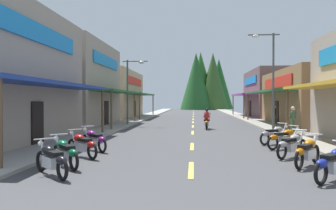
# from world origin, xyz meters

# --- Properties ---
(ground) EXTENTS (10.23, 90.14, 0.10)m
(ground) POSITION_xyz_m (0.00, 30.07, -0.05)
(ground) COLOR #424244
(sidewalk_left) EXTENTS (2.19, 90.14, 0.12)m
(sidewalk_left) POSITION_xyz_m (-6.21, 30.07, 0.06)
(sidewalk_left) COLOR #9E9991
(sidewalk_left) RESTS_ON ground
(sidewalk_right) EXTENTS (2.19, 90.14, 0.12)m
(sidewalk_right) POSITION_xyz_m (6.21, 30.07, 0.06)
(sidewalk_right) COLOR gray
(sidewalk_right) RESTS_ON ground
(centerline_dashes) EXTENTS (0.16, 64.73, 0.01)m
(centerline_dashes) POSITION_xyz_m (0.00, 32.54, 0.01)
(centerline_dashes) COLOR #E0C64C
(centerline_dashes) RESTS_ON ground
(storefront_left_middle) EXTENTS (8.75, 10.27, 6.96)m
(storefront_left_middle) POSITION_xyz_m (-10.75, 24.44, 3.48)
(storefront_left_middle) COLOR gray
(storefront_left_middle) RESTS_ON ground
(storefront_left_far) EXTENTS (10.10, 13.17, 5.77)m
(storefront_left_far) POSITION_xyz_m (-11.42, 37.53, 2.88)
(storefront_left_far) COLOR tan
(storefront_left_far) RESTS_ON ground
(storefront_right_middle) EXTENTS (9.71, 12.70, 4.74)m
(storefront_right_middle) POSITION_xyz_m (11.22, 26.47, 2.38)
(storefront_right_middle) COLOR olive
(storefront_right_middle) RESTS_ON ground
(storefront_right_far) EXTENTS (9.75, 11.73, 5.97)m
(storefront_right_far) POSITION_xyz_m (11.25, 39.89, 2.99)
(storefront_right_far) COLOR brown
(storefront_right_far) RESTS_ON ground
(streetlamp_left) EXTENTS (2.12, 0.30, 5.55)m
(streetlamp_left) POSITION_xyz_m (-5.17, 24.62, 3.68)
(streetlamp_left) COLOR #474C51
(streetlamp_left) RESTS_ON ground
(streetlamp_right) EXTENTS (2.12, 0.30, 6.76)m
(streetlamp_right) POSITION_xyz_m (5.21, 20.38, 4.35)
(streetlamp_right) COLOR #474C51
(streetlamp_right) RESTS_ON ground
(motorcycle_parked_right_1) EXTENTS (1.64, 1.52, 1.04)m
(motorcycle_parked_right_1) POSITION_xyz_m (3.83, 6.59, 0.49)
(motorcycle_parked_right_1) COLOR black
(motorcycle_parked_right_1) RESTS_ON ground
(motorcycle_parked_right_2) EXTENTS (1.39, 1.75, 1.04)m
(motorcycle_parked_right_2) POSITION_xyz_m (3.78, 8.51, 0.49)
(motorcycle_parked_right_2) COLOR black
(motorcycle_parked_right_2) RESTS_ON ground
(motorcycle_parked_right_3) EXTENTS (1.59, 1.57, 1.04)m
(motorcycle_parked_right_3) POSITION_xyz_m (3.78, 10.15, 0.49)
(motorcycle_parked_right_3) COLOR black
(motorcycle_parked_right_3) RESTS_ON ground
(motorcycle_parked_right_4) EXTENTS (1.87, 1.21, 1.04)m
(motorcycle_parked_right_4) POSITION_xyz_m (4.09, 12.28, 0.49)
(motorcycle_parked_right_4) COLOR black
(motorcycle_parked_right_4) RESTS_ON ground
(motorcycle_parked_right_5) EXTENTS (1.80, 1.33, 1.04)m
(motorcycle_parked_right_5) POSITION_xyz_m (4.05, 13.82, 0.49)
(motorcycle_parked_right_5) COLOR black
(motorcycle_parked_right_5) RESTS_ON ground
(motorcycle_parked_left_0) EXTENTS (1.62, 1.54, 1.04)m
(motorcycle_parked_left_0) POSITION_xyz_m (-3.95, 6.51, 0.49)
(motorcycle_parked_left_0) COLOR black
(motorcycle_parked_left_0) RESTS_ON ground
(motorcycle_parked_left_1) EXTENTS (1.54, 1.63, 1.04)m
(motorcycle_parked_left_1) POSITION_xyz_m (-4.06, 7.73, 0.49)
(motorcycle_parked_left_1) COLOR black
(motorcycle_parked_left_1) RESTS_ON ground
(motorcycle_parked_left_2) EXTENTS (1.68, 1.48, 1.04)m
(motorcycle_parked_left_2) POSITION_xyz_m (-4.13, 9.55, 0.49)
(motorcycle_parked_left_2) COLOR black
(motorcycle_parked_left_2) RESTS_ON ground
(motorcycle_parked_left_3) EXTENTS (1.61, 1.56, 1.04)m
(motorcycle_parked_left_3) POSITION_xyz_m (-4.18, 11.12, 0.49)
(motorcycle_parked_left_3) COLOR black
(motorcycle_parked_left_3) RESTS_ON ground
(rider_cruising_lead) EXTENTS (0.61, 2.14, 1.57)m
(rider_cruising_lead) POSITION_xyz_m (1.04, 21.92, 0.66)
(rider_cruising_lead) COLOR black
(rider_cruising_lead) RESTS_ON ground
(pedestrian_by_shop) EXTENTS (0.51, 0.40, 1.76)m
(pedestrian_by_shop) POSITION_xyz_m (6.51, 19.27, 1.03)
(pedestrian_by_shop) COLOR #3F593F
(pedestrian_by_shop) RESTS_ON ground
(pedestrian_browsing) EXTENTS (0.32, 0.56, 1.74)m
(pedestrian_browsing) POSITION_xyz_m (6.71, 24.90, 1.01)
(pedestrian_browsing) COLOR #3F593F
(pedestrian_browsing) RESTS_ON ground
(treeline_backdrop) EXTENTS (12.77, 13.34, 13.69)m
(treeline_backdrop) POSITION_xyz_m (2.71, 75.93, 6.31)
(treeline_backdrop) COLOR #2A5C23
(treeline_backdrop) RESTS_ON ground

